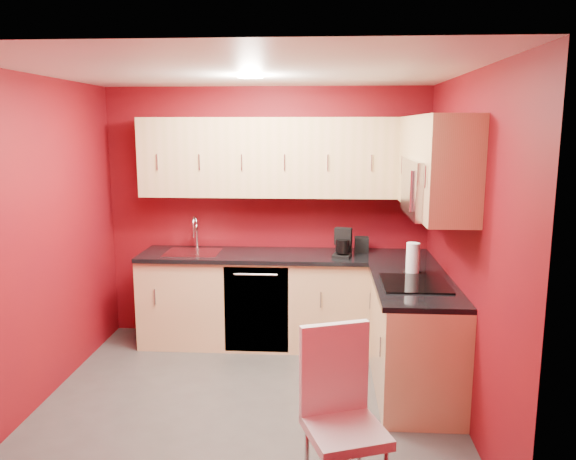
# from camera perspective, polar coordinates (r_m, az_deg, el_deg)

# --- Properties ---
(floor) EXTENTS (3.20, 3.20, 0.00)m
(floor) POSITION_cam_1_polar(r_m,az_deg,el_deg) (4.61, -3.95, -16.84)
(floor) COLOR #464341
(floor) RESTS_ON ground
(ceiling) EXTENTS (3.20, 3.20, 0.00)m
(ceiling) POSITION_cam_1_polar(r_m,az_deg,el_deg) (4.12, -4.40, 15.81)
(ceiling) COLOR white
(ceiling) RESTS_ON wall_back
(wall_back) EXTENTS (3.20, 0.00, 3.20)m
(wall_back) POSITION_cam_1_polar(r_m,az_deg,el_deg) (5.66, -2.11, 1.66)
(wall_back) COLOR maroon
(wall_back) RESTS_ON floor
(wall_front) EXTENTS (3.20, 0.00, 3.20)m
(wall_front) POSITION_cam_1_polar(r_m,az_deg,el_deg) (2.76, -8.42, -7.87)
(wall_front) COLOR maroon
(wall_front) RESTS_ON floor
(wall_left) EXTENTS (0.00, 3.00, 3.00)m
(wall_left) POSITION_cam_1_polar(r_m,az_deg,el_deg) (4.68, -23.95, -1.08)
(wall_left) COLOR maroon
(wall_left) RESTS_ON floor
(wall_right) EXTENTS (0.00, 3.00, 3.00)m
(wall_right) POSITION_cam_1_polar(r_m,az_deg,el_deg) (4.28, 17.59, -1.68)
(wall_right) COLOR maroon
(wall_right) RESTS_ON floor
(base_cabinets_back) EXTENTS (2.80, 0.60, 0.87)m
(base_cabinets_back) POSITION_cam_1_polar(r_m,az_deg,el_deg) (5.54, -0.29, -7.20)
(base_cabinets_back) COLOR #E4BB82
(base_cabinets_back) RESTS_ON floor
(base_cabinets_right) EXTENTS (0.60, 1.30, 0.87)m
(base_cabinets_right) POSITION_cam_1_polar(r_m,az_deg,el_deg) (4.68, 12.67, -10.81)
(base_cabinets_right) COLOR #E4BB82
(base_cabinets_right) RESTS_ON floor
(countertop_back) EXTENTS (2.80, 0.63, 0.04)m
(countertop_back) POSITION_cam_1_polar(r_m,az_deg,el_deg) (5.40, -0.30, -2.64)
(countertop_back) COLOR black
(countertop_back) RESTS_ON base_cabinets_back
(countertop_right) EXTENTS (0.63, 1.27, 0.04)m
(countertop_right) POSITION_cam_1_polar(r_m,az_deg,el_deg) (4.52, 12.74, -5.50)
(countertop_right) COLOR black
(countertop_right) RESTS_ON base_cabinets_right
(upper_cabinets_back) EXTENTS (2.80, 0.35, 0.75)m
(upper_cabinets_back) POSITION_cam_1_polar(r_m,az_deg,el_deg) (5.41, -0.21, 7.39)
(upper_cabinets_back) COLOR #D7AF7A
(upper_cabinets_back) RESTS_ON wall_back
(upper_cabinets_right) EXTENTS (0.35, 1.55, 0.75)m
(upper_cabinets_right) POSITION_cam_1_polar(r_m,az_deg,el_deg) (4.59, 14.58, 7.30)
(upper_cabinets_right) COLOR #D7AF7A
(upper_cabinets_right) RESTS_ON wall_right
(microwave) EXTENTS (0.42, 0.76, 0.42)m
(microwave) POSITION_cam_1_polar(r_m,az_deg,el_deg) (4.36, 14.63, 4.15)
(microwave) COLOR silver
(microwave) RESTS_ON upper_cabinets_right
(cooktop) EXTENTS (0.50, 0.55, 0.01)m
(cooktop) POSITION_cam_1_polar(r_m,az_deg,el_deg) (4.48, 12.76, -5.31)
(cooktop) COLOR black
(cooktop) RESTS_ON countertop_right
(sink) EXTENTS (0.52, 0.42, 0.35)m
(sink) POSITION_cam_1_polar(r_m,az_deg,el_deg) (5.54, -9.62, -1.88)
(sink) COLOR silver
(sink) RESTS_ON countertop_back
(dishwasher_front) EXTENTS (0.60, 0.02, 0.82)m
(dishwasher_front) POSITION_cam_1_polar(r_m,az_deg,el_deg) (5.28, -3.24, -8.09)
(dishwasher_front) COLOR black
(dishwasher_front) RESTS_ON base_cabinets_back
(downlight) EXTENTS (0.20, 0.20, 0.01)m
(downlight) POSITION_cam_1_polar(r_m,az_deg,el_deg) (4.41, -3.84, 15.26)
(downlight) COLOR white
(downlight) RESTS_ON ceiling
(coffee_maker) EXTENTS (0.20, 0.24, 0.26)m
(coffee_maker) POSITION_cam_1_polar(r_m,az_deg,el_deg) (5.27, 5.52, -1.31)
(coffee_maker) COLOR black
(coffee_maker) RESTS_ON countertop_back
(napkin_holder) EXTENTS (0.14, 0.14, 0.14)m
(napkin_holder) POSITION_cam_1_polar(r_m,az_deg,el_deg) (5.52, 7.48, -1.46)
(napkin_holder) COLOR black
(napkin_holder) RESTS_ON countertop_back
(paper_towel) EXTENTS (0.19, 0.19, 0.26)m
(paper_towel) POSITION_cam_1_polar(r_m,az_deg,el_deg) (4.76, 12.56, -2.83)
(paper_towel) COLOR white
(paper_towel) RESTS_ON countertop_right
(dining_chair) EXTENTS (0.53, 0.54, 1.01)m
(dining_chair) POSITION_cam_1_polar(r_m,az_deg,el_deg) (3.29, 5.85, -18.82)
(dining_chair) COLOR silver
(dining_chair) RESTS_ON floor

